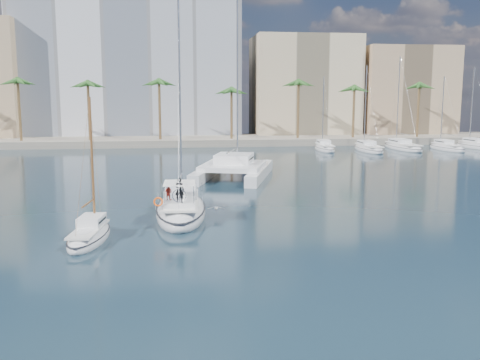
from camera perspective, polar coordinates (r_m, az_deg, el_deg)
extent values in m
plane|color=black|center=(36.58, -1.03, -4.78)|extent=(160.00, 160.00, 0.00)
cube|color=gray|center=(96.73, -4.81, 4.23)|extent=(120.00, 14.00, 1.20)
cube|color=silver|center=(108.76, -11.63, 11.68)|extent=(42.00, 16.00, 28.00)
cube|color=#C1AF8B|center=(108.41, 6.79, 9.69)|extent=(20.00, 14.00, 20.00)
cube|color=tan|center=(112.96, 17.05, 8.83)|extent=(18.00, 12.00, 18.00)
cylinder|color=brown|center=(92.45, -4.76, 6.89)|extent=(0.44, 0.44, 10.50)
sphere|color=#28561F|center=(92.40, -4.80, 10.15)|extent=(3.60, 3.60, 3.60)
cylinder|color=brown|center=(99.77, 15.30, 6.76)|extent=(0.44, 0.44, 10.50)
sphere|color=#28561F|center=(99.72, 15.42, 9.78)|extent=(3.60, 3.60, 3.60)
ellipsoid|color=silver|center=(39.44, -6.31, -3.30)|extent=(3.98, 11.28, 2.32)
ellipsoid|color=black|center=(39.37, -6.32, -2.83)|extent=(4.02, 11.39, 0.18)
cube|color=silver|center=(39.05, -6.34, -2.11)|extent=(2.85, 8.46, 0.12)
cube|color=white|center=(40.25, -6.30, -1.25)|extent=(2.53, 3.74, 0.60)
cube|color=black|center=(40.25, -6.30, -1.23)|extent=(2.53, 3.31, 0.14)
cylinder|color=#B7BABF|center=(40.89, -6.43, 8.79)|extent=(0.15, 0.15, 14.63)
cylinder|color=#B7BABF|center=(39.10, -6.37, 0.22)|extent=(0.28, 4.51, 0.11)
cube|color=white|center=(36.90, -6.43, -2.39)|extent=(2.22, 2.87, 0.36)
cube|color=white|center=(36.55, -6.47, -0.32)|extent=(2.22, 2.87, 0.04)
torus|color=silver|center=(35.72, -6.50, -1.68)|extent=(0.96, 0.09, 0.96)
torus|color=#F9510D|center=(35.43, -8.72, -2.31)|extent=(0.64, 0.22, 0.64)
imported|color=black|center=(35.72, -6.46, -1.09)|extent=(0.71, 0.56, 1.71)
imported|color=#A82619|center=(36.85, -7.65, -1.28)|extent=(0.67, 0.63, 1.10)
ellipsoid|color=silver|center=(33.74, -15.77, -5.94)|extent=(2.73, 6.49, 1.48)
ellipsoid|color=black|center=(33.68, -15.78, -5.60)|extent=(2.75, 6.56, 0.18)
cube|color=silver|center=(33.49, -15.86, -5.07)|extent=(1.97, 4.86, 0.12)
cube|color=white|center=(34.08, -15.56, -4.19)|extent=(1.57, 2.21, 0.60)
cube|color=black|center=(34.08, -15.56, -4.16)|extent=(1.56, 1.97, 0.14)
cylinder|color=brown|center=(34.16, -15.49, 1.97)|extent=(0.15, 0.15, 7.79)
cylinder|color=brown|center=(33.32, -15.89, -2.39)|extent=(0.42, 2.54, 0.11)
cube|color=silver|center=(57.92, -3.35, 0.93)|extent=(5.05, 13.32, 1.10)
cube|color=silver|center=(56.93, 2.13, 0.79)|extent=(5.05, 13.32, 1.10)
cube|color=white|center=(56.59, -0.76, 1.51)|extent=(8.06, 8.92, 0.50)
cube|color=white|center=(57.17, -0.63, 2.30)|extent=(4.74, 4.97, 1.00)
cube|color=black|center=(57.16, -0.63, 2.35)|extent=(4.60, 4.45, 0.18)
cylinder|color=#B7BABF|center=(58.79, -0.29, 10.82)|extent=(0.18, 0.18, 18.07)
ellipsoid|color=silver|center=(38.84, -2.59, -3.00)|extent=(0.25, 0.47, 0.22)
sphere|color=silver|center=(39.05, -2.61, -2.91)|extent=(0.12, 0.12, 0.12)
cube|color=gray|center=(38.81, -3.08, -2.97)|extent=(0.54, 0.20, 0.13)
cube|color=gray|center=(38.86, -2.09, -2.95)|extent=(0.54, 0.20, 0.13)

